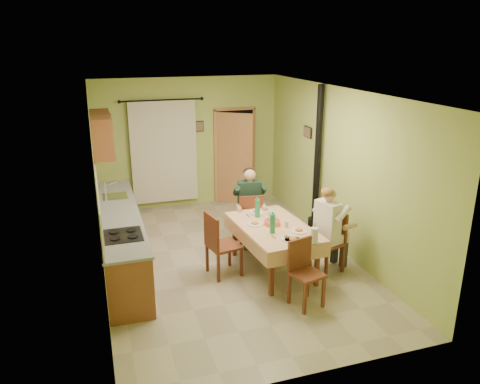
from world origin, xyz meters
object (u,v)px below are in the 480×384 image
object	(u,v)px
dining_table	(273,248)
chair_right	(327,254)
chair_far	(250,229)
man_right	(329,220)
chair_near	(306,286)
man_far	(250,198)
stove_flue	(316,182)
chair_left	(223,257)

from	to	relation	value
dining_table	chair_right	bearing A→B (deg)	-24.37
chair_far	man_right	distance (m)	1.69
chair_far	chair_near	bearing A→B (deg)	-77.94
man_far	stove_flue	distance (m)	1.35
chair_right	stove_flue	xyz separation A→B (m)	(0.49, 1.44, 0.73)
chair_left	chair_far	bearing A→B (deg)	129.61
chair_right	man_far	xyz separation A→B (m)	(-0.85, 1.35, 0.59)
chair_left	stove_flue	size ratio (longest dim) A/B	0.37
chair_far	man_far	size ratio (longest dim) A/B	0.71
chair_left	dining_table	bearing A→B (deg)	71.29
dining_table	chair_far	xyz separation A→B (m)	(-0.04, 1.04, -0.09)
chair_near	stove_flue	world-z (taller)	stove_flue
chair_left	man_right	size ratio (longest dim) A/B	0.74
chair_right	man_far	distance (m)	1.70
chair_far	chair_left	distance (m)	1.21
chair_far	chair_right	size ratio (longest dim) A/B	1.00
chair_right	stove_flue	world-z (taller)	stove_flue
chair_left	stove_flue	distance (m)	2.46
man_far	man_right	distance (m)	1.59
chair_near	man_right	xyz separation A→B (m)	(0.76, 0.82, 0.59)
chair_far	stove_flue	world-z (taller)	stove_flue
man_right	man_far	bearing A→B (deg)	14.79
chair_near	stove_flue	size ratio (longest dim) A/B	0.34
chair_left	chair_right	bearing A→B (deg)	64.91
chair_right	man_far	size ratio (longest dim) A/B	0.71
dining_table	chair_near	size ratio (longest dim) A/B	1.88
chair_right	chair_left	size ratio (longest dim) A/B	0.96
dining_table	chair_left	xyz separation A→B (m)	(-0.80, 0.11, -0.09)
dining_table	chair_far	distance (m)	1.05
chair_near	man_far	distance (m)	2.26
dining_table	man_right	size ratio (longest dim) A/B	1.28
chair_near	stove_flue	xyz separation A→B (m)	(1.26, 2.27, 0.74)
chair_far	man_far	bearing A→B (deg)	90.00
chair_near	chair_right	xyz separation A→B (m)	(0.77, 0.83, 0.00)
chair_left	man_right	distance (m)	1.75
chair_near	chair_left	xyz separation A→B (m)	(-0.84, 1.23, 0.00)
man_far	man_right	bearing A→B (deg)	-48.26
chair_right	man_right	size ratio (longest dim) A/B	0.71
man_far	man_right	xyz separation A→B (m)	(0.84, -1.35, 0.00)
chair_right	chair_left	distance (m)	1.66
dining_table	man_far	distance (m)	1.17
chair_far	man_right	size ratio (longest dim) A/B	0.71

